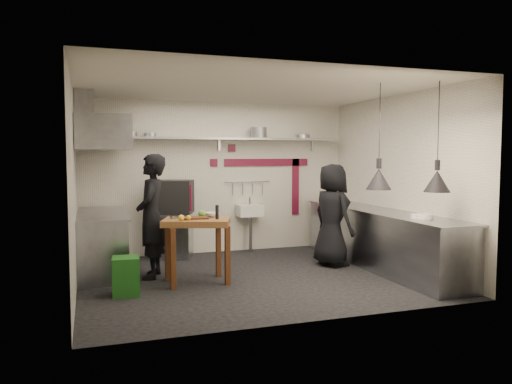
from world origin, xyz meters
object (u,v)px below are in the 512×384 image
object	(u,v)px
combi_oven	(175,197)
chef_right	(332,215)
prep_table	(197,251)
green_bin	(126,276)
chef_left	(152,216)
oven_stand	(175,235)

from	to	relation	value
combi_oven	chef_right	size ratio (longest dim) A/B	0.36
prep_table	chef_right	world-z (taller)	chef_right
green_bin	chef_right	xyz separation A→B (m)	(3.35, 0.73, 0.59)
prep_table	chef_left	size ratio (longest dim) A/B	0.50
chef_left	chef_right	bearing A→B (deg)	102.96
green_bin	chef_right	bearing A→B (deg)	12.29
prep_table	chef_left	xyz separation A→B (m)	(-0.57, 0.52, 0.46)
green_bin	prep_table	world-z (taller)	prep_table
chef_right	prep_table	bearing A→B (deg)	87.09
chef_left	oven_stand	bearing A→B (deg)	172.50
oven_stand	chef_right	bearing A→B (deg)	-11.14
combi_oven	prep_table	size ratio (longest dim) A/B	0.65
combi_oven	chef_left	size ratio (longest dim) A/B	0.33
prep_table	chef_right	bearing A→B (deg)	29.07
combi_oven	chef_left	world-z (taller)	chef_left
prep_table	oven_stand	bearing A→B (deg)	109.92
green_bin	chef_left	world-z (taller)	chef_left
combi_oven	green_bin	size ratio (longest dim) A/B	1.20
combi_oven	chef_left	xyz separation A→B (m)	(-0.56, -1.27, -0.17)
combi_oven	chef_right	xyz separation A→B (m)	(2.36, -1.39, -0.25)
oven_stand	chef_right	size ratio (longest dim) A/B	0.48
oven_stand	combi_oven	world-z (taller)	combi_oven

